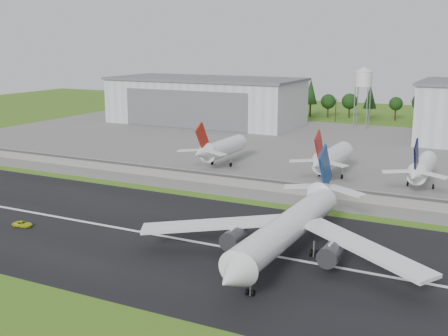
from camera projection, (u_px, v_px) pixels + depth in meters
The scene contains 14 objects.
ground at pixel (161, 257), 109.09m from camera, with size 600.00×600.00×0.00m, color #355D16.
runway at pixel (187, 241), 117.79m from camera, with size 320.00×60.00×0.10m, color black.
runway_centerline at pixel (187, 240), 117.78m from camera, with size 220.00×1.00×0.02m, color white.
apron at pixel (334, 151), 213.61m from camera, with size 320.00×150.00×0.10m, color slate.
blast_fence at pixel (269, 185), 156.59m from camera, with size 240.00×0.61×3.50m.
hangar_west at pixel (205, 100), 285.31m from camera, with size 97.00×44.00×23.20m.
water_tower at pixel (364, 77), 267.03m from camera, with size 8.40×8.40×29.40m.
utility_poles at pixel (378, 124), 283.30m from camera, with size 230.00×3.00×12.00m, color black, non-canonical shape.
treeline at pixel (384, 121), 296.37m from camera, with size 320.00×16.00×22.00m, color black, non-canonical shape.
main_airliner at pixel (286, 235), 106.61m from camera, with size 57.27×59.12×18.17m.
ground_vehicle at pixel (23, 224), 126.37m from camera, with size 2.09×4.54×1.26m, color #C3D018.
parked_jet_red_a at pixel (219, 149), 186.10m from camera, with size 7.36×31.29×16.69m.
parked_jet_red_b at pixel (330, 158), 169.54m from camera, with size 7.36×31.29×16.91m.
parked_jet_navy at pixel (421, 168), 158.02m from camera, with size 7.36×31.29×16.48m.
Camera 1 is at (57.12, -86.12, 40.87)m, focal length 45.00 mm.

